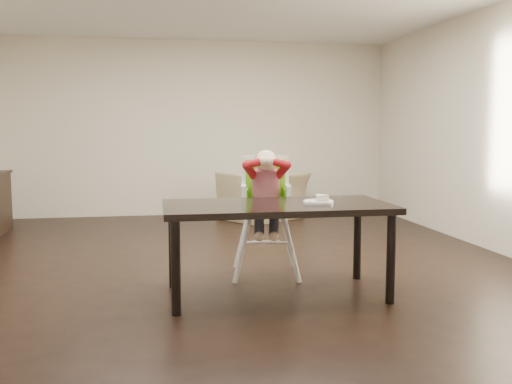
% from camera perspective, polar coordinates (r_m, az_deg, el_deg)
% --- Properties ---
extents(ground, '(7.00, 7.00, 0.00)m').
position_cam_1_polar(ground, '(5.65, -3.13, -7.44)').
color(ground, black).
rests_on(ground, ground).
extents(room_walls, '(6.02, 7.02, 2.71)m').
position_cam_1_polar(room_walls, '(5.51, -3.25, 11.64)').
color(room_walls, beige).
rests_on(room_walls, ground).
extents(dining_table, '(1.80, 0.90, 0.75)m').
position_cam_1_polar(dining_table, '(4.57, 2.08, -2.16)').
color(dining_table, black).
rests_on(dining_table, ground).
extents(high_chair, '(0.55, 0.55, 1.15)m').
position_cam_1_polar(high_chair, '(5.22, 0.99, 0.49)').
color(high_chair, white).
rests_on(high_chair, ground).
extents(plate, '(0.30, 0.30, 0.07)m').
position_cam_1_polar(plate, '(4.59, 6.33, -0.85)').
color(plate, white).
rests_on(plate, dining_table).
extents(armchair, '(1.29, 1.18, 0.94)m').
position_cam_1_polar(armchair, '(8.44, 0.73, 0.41)').
color(armchair, tan).
rests_on(armchair, ground).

